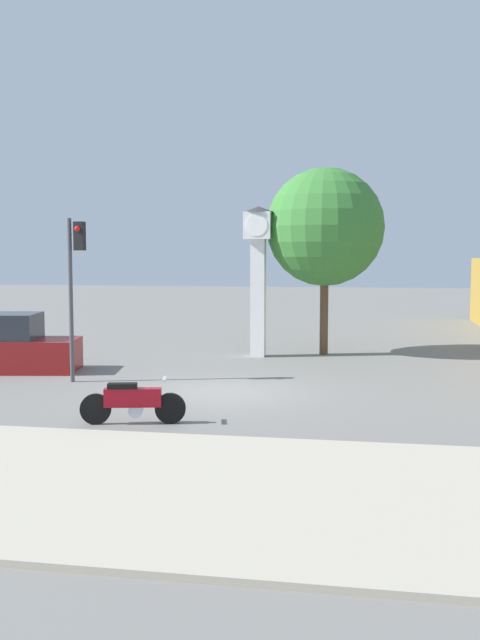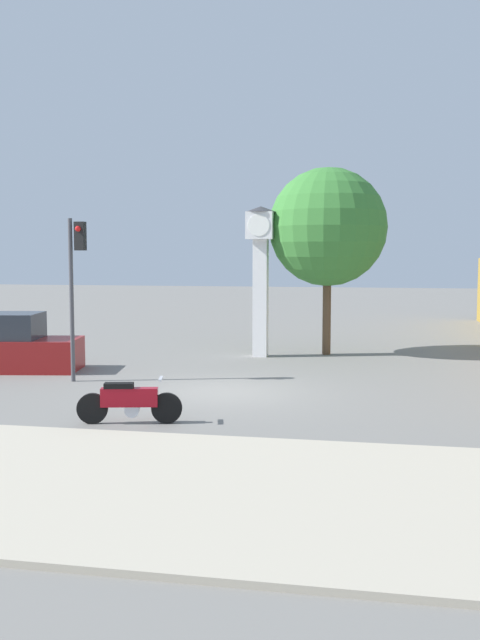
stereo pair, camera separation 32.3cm
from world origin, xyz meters
TOP-DOWN VIEW (x-y plane):
  - ground_plane at (0.00, 0.00)m, footprint 120.00×120.00m
  - sidewalk_strip at (0.00, -7.80)m, footprint 36.00×6.00m
  - motorcycle at (-1.21, -3.80)m, footprint 2.22×0.69m
  - clock_tower at (-0.05, 6.65)m, footprint 1.13×1.13m
  - traffic_light at (-4.38, 0.74)m, footprint 0.50×0.35m
  - street_tree at (2.21, 7.60)m, footprint 4.21×4.21m
  - parked_car at (-7.26, 2.16)m, footprint 4.44×2.48m

SIDE VIEW (x-z plane):
  - ground_plane at x=0.00m, z-range 0.00..0.00m
  - sidewalk_strip at x=0.00m, z-range 0.00..0.10m
  - motorcycle at x=-1.21m, z-range -0.02..0.98m
  - parked_car at x=-7.26m, z-range -0.15..1.65m
  - traffic_light at x=-4.38m, z-range 0.85..5.47m
  - clock_tower at x=-0.05m, z-range 0.82..6.10m
  - street_tree at x=2.21m, z-range 1.23..7.92m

